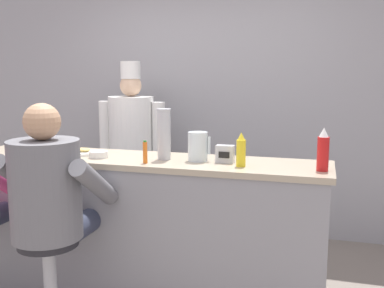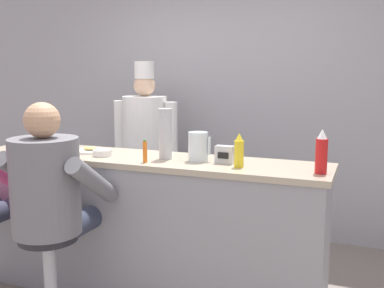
% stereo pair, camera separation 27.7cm
% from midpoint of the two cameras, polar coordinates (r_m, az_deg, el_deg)
% --- Properties ---
extents(wall_back, '(10.00, 0.06, 2.70)m').
position_cam_midpoint_polar(wall_back, '(4.64, 4.77, 5.54)').
color(wall_back, '#99999E').
rests_on(wall_back, ground_plane).
extents(diner_counter, '(2.61, 0.55, 1.04)m').
position_cam_midpoint_polar(diner_counter, '(3.33, -3.60, -10.45)').
color(diner_counter, gray).
rests_on(diner_counter, ground_plane).
extents(ketchup_bottle_red, '(0.07, 0.07, 0.27)m').
position_cam_midpoint_polar(ketchup_bottle_red, '(2.80, 18.88, -1.10)').
color(ketchup_bottle_red, red).
rests_on(ketchup_bottle_red, diner_counter).
extents(mustard_bottle_yellow, '(0.06, 0.06, 0.22)m').
position_cam_midpoint_polar(mustard_bottle_yellow, '(2.86, 8.76, -0.95)').
color(mustard_bottle_yellow, yellow).
rests_on(mustard_bottle_yellow, diner_counter).
extents(hot_sauce_bottle_orange, '(0.03, 0.03, 0.15)m').
position_cam_midpoint_polar(hot_sauce_bottle_orange, '(2.99, -3.37, -0.99)').
color(hot_sauce_bottle_orange, orange).
rests_on(hot_sauce_bottle_orange, diner_counter).
extents(water_pitcher_clear, '(0.15, 0.13, 0.20)m').
position_cam_midpoint_polar(water_pitcher_clear, '(3.04, 3.41, -0.34)').
color(water_pitcher_clear, silver).
rests_on(water_pitcher_clear, diner_counter).
extents(breakfast_plate, '(0.23, 0.23, 0.05)m').
position_cam_midpoint_polar(breakfast_plate, '(3.43, -10.60, -0.84)').
color(breakfast_plate, white).
rests_on(breakfast_plate, diner_counter).
extents(cereal_bowl, '(0.13, 0.13, 0.05)m').
position_cam_midpoint_polar(cereal_bowl, '(3.26, -8.95, -1.14)').
color(cereal_bowl, white).
rests_on(cereal_bowl, diner_counter).
extents(coffee_mug_tan, '(0.13, 0.08, 0.08)m').
position_cam_midpoint_polar(coffee_mug_tan, '(3.63, -16.45, -0.06)').
color(coffee_mug_tan, beige).
rests_on(coffee_mug_tan, diner_counter).
extents(cup_stack_steel, '(0.10, 0.10, 0.35)m').
position_cam_midpoint_polar(cup_stack_steel, '(3.09, -0.86, 1.29)').
color(cup_stack_steel, '#B7BABF').
rests_on(cup_stack_steel, diner_counter).
extents(napkin_dispenser_chrome, '(0.12, 0.07, 0.12)m').
position_cam_midpoint_polar(napkin_dispenser_chrome, '(2.98, 6.83, -1.37)').
color(napkin_dispenser_chrome, silver).
rests_on(napkin_dispenser_chrome, diner_counter).
extents(diner_seated_grey, '(0.65, 0.64, 1.46)m').
position_cam_midpoint_polar(diner_seated_grey, '(2.95, -15.08, -5.96)').
color(diner_seated_grey, '#B2B5BA').
rests_on(diner_seated_grey, ground_plane).
extents(cook_in_whites_near, '(0.68, 0.44, 1.74)m').
position_cam_midpoint_polar(cook_in_whites_near, '(4.41, -4.16, 0.21)').
color(cook_in_whites_near, '#232328').
rests_on(cook_in_whites_near, ground_plane).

